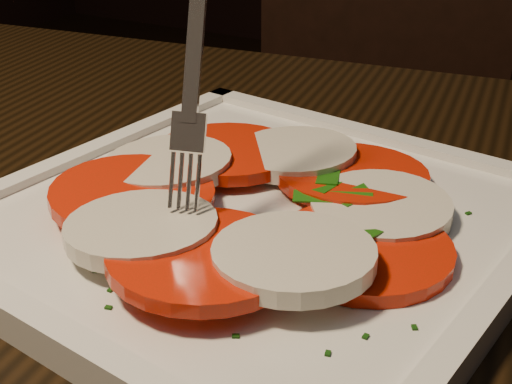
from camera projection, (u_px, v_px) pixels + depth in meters
name	position (u px, v px, depth m)	size (l,w,h in m)	color
table	(242.00, 382.00, 0.47)	(1.29, 0.94, 0.75)	black
chair	(365.00, 130.00, 1.16)	(0.48, 0.48, 0.93)	black
plate	(256.00, 224.00, 0.44)	(0.31, 0.31, 0.01)	silver
caprese_salad	(256.00, 200.00, 0.43)	(0.24, 0.26, 0.02)	red
fork	(199.00, 45.00, 0.39)	(0.03, 0.07, 0.16)	white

